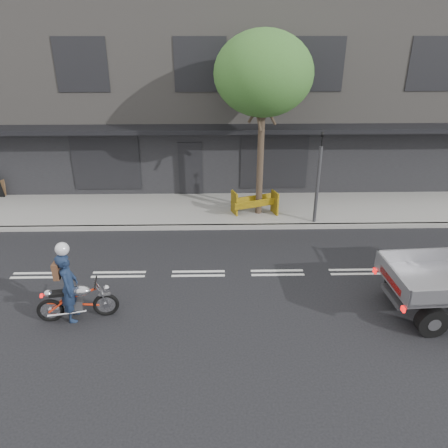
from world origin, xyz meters
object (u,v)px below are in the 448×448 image
at_px(traffic_light_pole, 318,183).
at_px(construction_barrier, 255,205).
at_px(motorcycle, 77,300).
at_px(rider, 69,287).
at_px(street_tree, 263,74).

height_order(traffic_light_pole, construction_barrier, traffic_light_pole).
bearing_deg(motorcycle, rider, 170.81).
relative_size(motorcycle, rider, 1.08).
relative_size(motorcycle, construction_barrier, 1.21).
distance_m(rider, construction_barrier, 7.89).
relative_size(traffic_light_pole, motorcycle, 1.73).
relative_size(street_tree, traffic_light_pole, 1.93).
bearing_deg(construction_barrier, rider, -130.91).
bearing_deg(motorcycle, traffic_light_pole, 27.85).
bearing_deg(street_tree, motorcycle, -129.54).
xyz_separation_m(street_tree, construction_barrier, (-0.17, -0.32, -4.66)).
relative_size(traffic_light_pole, construction_barrier, 2.10).
bearing_deg(motorcycle, street_tree, 41.23).
bearing_deg(rider, traffic_light_pole, -62.72).
bearing_deg(street_tree, rider, -130.35).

